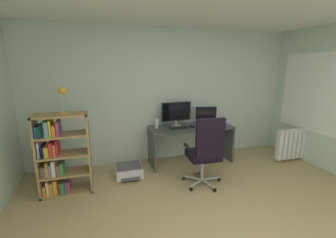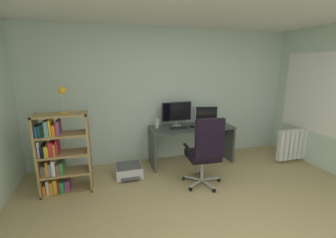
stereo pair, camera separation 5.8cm
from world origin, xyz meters
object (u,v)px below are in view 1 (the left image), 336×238
computer_mouse (192,126)px  office_chair (206,150)px  monitor_secondary (206,113)px  radiator (299,143)px  desk_lamp (62,94)px  monitor_main (176,112)px  desktop_speaker (157,123)px  keyboard (179,128)px  printer (129,171)px  bookshelf (59,157)px  desk (191,136)px

computer_mouse → office_chair: (-0.14, -0.89, -0.13)m
monitor_secondary → radiator: 1.95m
computer_mouse → desk_lamp: (-2.11, -0.43, 0.74)m
computer_mouse → desk_lamp: desk_lamp is taller
monitor_main → desk_lamp: desk_lamp is taller
desktop_speaker → office_chair: 1.17m
monitor_main → desktop_speaker: monitor_main is taller
desktop_speaker → desk_lamp: 1.71m
keyboard → office_chair: bearing=-80.2°
monitor_main → printer: bearing=-159.1°
monitor_main → bookshelf: 2.13m
printer → computer_mouse: bearing=8.6°
computer_mouse → radiator: bearing=-16.2°
keyboard → radiator: keyboard is taller
office_chair → bookshelf: (-2.10, 0.47, -0.04)m
monitor_secondary → desktop_speaker: 1.03m
computer_mouse → radiator: size_ratio=0.10×
desk → monitor_secondary: bearing=20.6°
office_chair → desk_lamp: (-1.97, 0.47, 0.87)m
desktop_speaker → desk_lamp: size_ratio=0.45×
monitor_main → computer_mouse: size_ratio=5.80×
bookshelf → radiator: size_ratio=1.15×
desk → office_chair: bearing=-99.1°
desk_lamp → printer: size_ratio=0.81×
computer_mouse → desk_lamp: bearing=-171.8°
computer_mouse → desk_lamp: size_ratio=0.26×
desk → office_chair: 0.96m
monitor_secondary → desktop_speaker: size_ratio=2.63×
monitor_secondary → desk_lamp: (-2.49, -0.62, 0.55)m
monitor_secondary → computer_mouse: (-0.38, -0.19, -0.18)m
office_chair → radiator: 2.30m
monitor_main → printer: monitor_main is taller
desk → monitor_secondary: 0.55m
desktop_speaker → office_chair: (0.50, -1.04, -0.20)m
bookshelf → desk_lamp: (0.13, 0.00, 0.90)m
monitor_main → computer_mouse: bearing=-38.1°
office_chair → bookshelf: bookshelf is taller
office_chair → radiator: office_chair is taller
desk_lamp → office_chair: bearing=-13.4°
desk → desktop_speaker: desktop_speaker is taller
monitor_secondary → keyboard: bearing=-162.5°
desk → monitor_main: size_ratio=2.72×
desk → monitor_main: (-0.25, 0.14, 0.45)m
desk → monitor_secondary: size_ratio=3.52×
desk_lamp → radiator: size_ratio=0.36×
monitor_main → keyboard: bearing=-96.4°
monitor_secondary → radiator: bearing=-21.3°
desk → office_chair: (-0.15, -0.95, 0.07)m
monitor_main → printer: 1.38m
desk → radiator: size_ratio=1.51×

